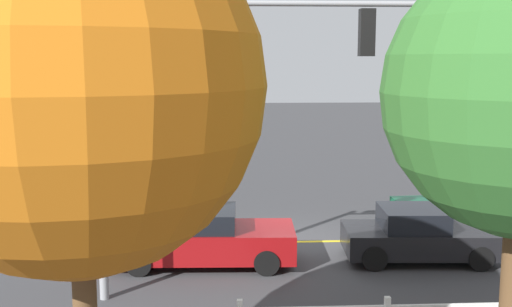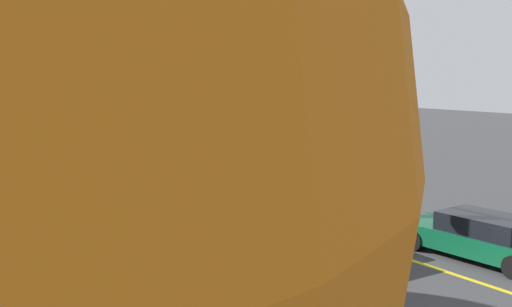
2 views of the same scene
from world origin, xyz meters
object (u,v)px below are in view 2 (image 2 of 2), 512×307
car_0 (219,198)px  car_1 (479,237)px  tree_0 (37,104)px  tree_3 (33,96)px  car_2 (321,233)px

car_0 → car_1: car_0 is taller
car_1 → tree_0: bearing=89.6°
car_1 → tree_3: (3.89, 11.14, 4.15)m
car_1 → tree_3: tree_3 is taller
car_1 → car_2: size_ratio=1.17×
tree_3 → car_0: bearing=-58.8°
car_2 → tree_3: (1.06, 7.63, 4.13)m
tree_0 → car_2: bearing=-69.5°
car_0 → tree_3: (-4.60, 7.60, 4.09)m
car_0 → car_2: bearing=2.3°
car_2 → tree_0: (-3.24, 8.66, 4.16)m
car_0 → car_1: size_ratio=0.99×
car_2 → tree_0: bearing=-66.4°
car_0 → car_1: (-8.49, -3.54, -0.06)m
car_0 → car_2: car_0 is taller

